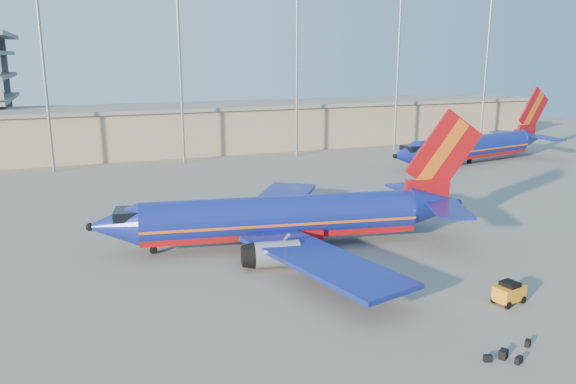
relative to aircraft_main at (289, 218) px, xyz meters
The scene contains 7 objects.
ground 4.61m from the aircraft_main, 20.86° to the right, with size 220.00×220.00×0.00m, color slate.
terminal_building 58.27m from the aircraft_main, 76.59° to the left, with size 122.00×16.00×8.50m.
light_mast_row 47.84m from the aircraft_main, 79.21° to the left, with size 101.60×1.60×28.65m.
aircraft_main is the anchor object (origin of this frame).
aircraft_second 51.35m from the aircraft_main, 32.65° to the left, with size 35.56×14.50×12.13m.
baggage_tug 20.34m from the aircraft_main, 59.78° to the right, with size 2.50×1.81×1.63m.
luggage_pile 24.10m from the aircraft_main, 78.27° to the right, with size 4.04×1.85×0.53m.
Camera 1 is at (-21.43, -45.42, 17.36)m, focal length 35.00 mm.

